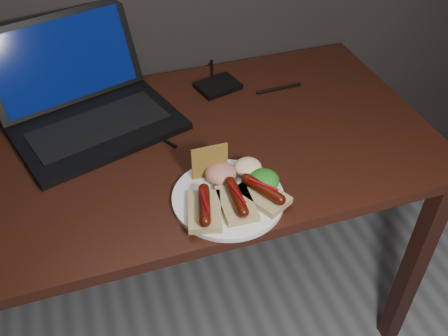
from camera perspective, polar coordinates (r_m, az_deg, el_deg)
name	(u,v)px	position (r m, az deg, el deg)	size (l,w,h in m)	color
desk	(165,172)	(1.33, -6.72, -0.48)	(1.40, 0.70, 0.75)	black
laptop	(86,104)	(1.37, -15.46, 7.06)	(0.50, 0.46, 0.25)	black
hard_drive	(218,86)	(1.48, -0.71, 9.37)	(0.12, 0.09, 0.02)	black
desk_cables	(153,113)	(1.39, -8.08, 6.30)	(0.94, 0.45, 0.01)	black
plate	(228,198)	(1.12, 0.49, -3.43)	(0.25, 0.25, 0.01)	silver
bread_sausage_left	(205,208)	(1.06, -2.23, -4.64)	(0.10, 0.13, 0.04)	tan
bread_sausage_center	(237,200)	(1.08, 1.44, -3.73)	(0.08, 0.12, 0.04)	tan
bread_sausage_right	(263,193)	(1.10, 4.45, -2.84)	(0.12, 0.13, 0.04)	tan
crispbread	(210,161)	(1.13, -1.65, 0.75)	(0.09, 0.01, 0.09)	#AF8530
salad_greens	(264,180)	(1.12, 4.58, -1.39)	(0.07, 0.07, 0.04)	#165611
salsa_mound	(221,173)	(1.14, -0.40, -0.60)	(0.07, 0.07, 0.04)	#A9101C
coleslaw_mound	(248,167)	(1.16, 2.76, 0.09)	(0.06, 0.06, 0.04)	beige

